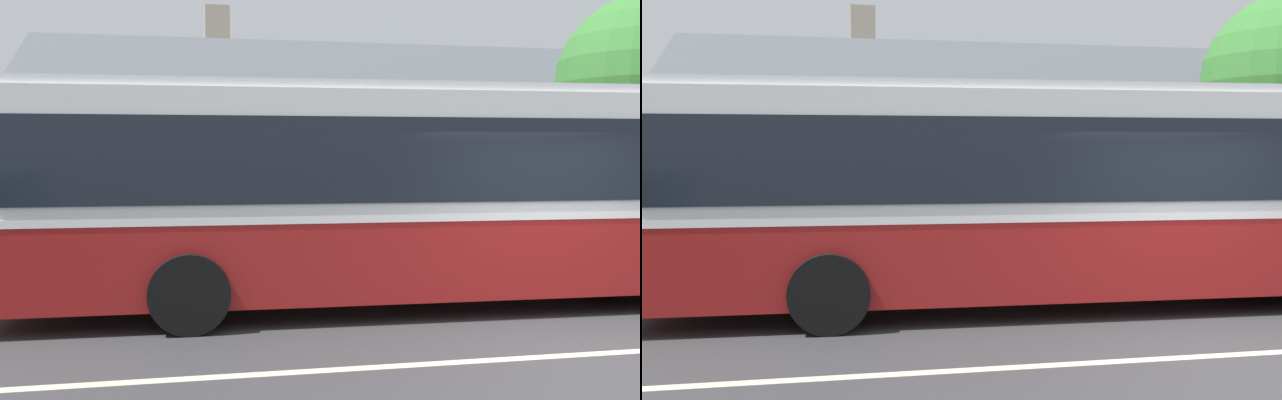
% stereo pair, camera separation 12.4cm
% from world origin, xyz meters
% --- Properties ---
extents(ground_plane, '(300.00, 300.00, 0.00)m').
position_xyz_m(ground_plane, '(0.00, 0.00, 0.00)').
color(ground_plane, '#38383A').
extents(sidewalk_far, '(60.00, 3.00, 0.15)m').
position_xyz_m(sidewalk_far, '(0.00, 6.00, 0.07)').
color(sidewalk_far, '#ADAAA3').
rests_on(sidewalk_far, ground).
extents(lane_divider_stripe, '(60.00, 0.16, 0.01)m').
position_xyz_m(lane_divider_stripe, '(0.00, 0.00, 0.00)').
color(lane_divider_stripe, beige).
rests_on(lane_divider_stripe, ground).
extents(community_building, '(21.34, 8.70, 6.40)m').
position_xyz_m(community_building, '(2.25, 13.17, 1.79)').
color(community_building, tan).
rests_on(community_building, ground).
extents(transit_bus, '(11.99, 2.99, 3.14)m').
position_xyz_m(transit_bus, '(-1.19, 2.90, 1.69)').
color(transit_bus, maroon).
rests_on(transit_bus, ground).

